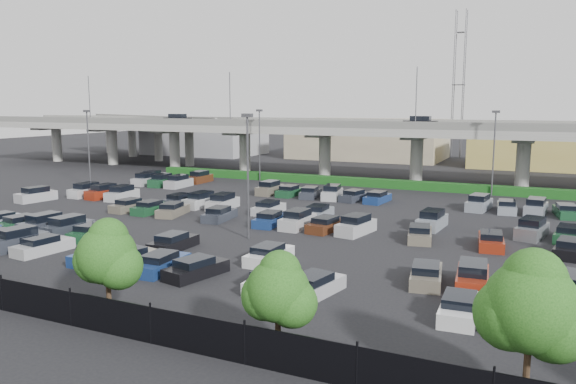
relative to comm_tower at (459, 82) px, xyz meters
The scene contains 10 objects.
ground 75.73m from the comm_tower, 93.09° to the right, with size 280.00×280.00×0.00m, color black.
overpass 43.11m from the comm_tower, 95.77° to the right, with size 150.00×13.00×15.80m.
on_ramp 64.67m from the comm_tower, 151.11° to the right, with size 50.93×30.13×8.80m.
hedge 51.42m from the comm_tower, 94.67° to the right, with size 66.00×1.60×1.10m, color #134313.
fence 103.13m from the comm_tower, 92.28° to the right, with size 70.00×0.10×2.00m.
tree_row 101.30m from the comm_tower, 91.88° to the right, with size 65.07×3.66×5.94m.
parked_cars 79.29m from the comm_tower, 94.43° to the right, with size 63.02×41.63×1.67m.
light_poles 73.06m from the comm_tower, 96.44° to the right, with size 66.90×48.38×10.30m.
distant_buildings 18.96m from the comm_tower, 55.50° to the right, with size 138.00×24.00×9.00m.
comm_tower is the anchor object (origin of this frame).
Camera 1 is at (22.30, -47.66, 11.04)m, focal length 35.00 mm.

